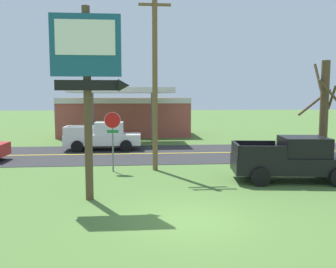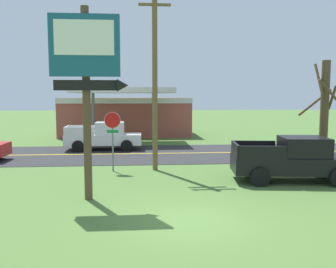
# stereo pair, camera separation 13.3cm
# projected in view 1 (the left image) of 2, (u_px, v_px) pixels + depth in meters

# --- Properties ---
(ground_plane) EXTENTS (180.00, 180.00, 0.00)m
(ground_plane) POSITION_uv_depth(u_px,v_px,m) (191.00, 221.00, 10.96)
(ground_plane) COLOR #4C7033
(road_asphalt) EXTENTS (140.00, 8.00, 0.02)m
(road_asphalt) POSITION_uv_depth(u_px,v_px,m) (161.00, 153.00, 23.84)
(road_asphalt) COLOR #2B2B2D
(road_asphalt) RESTS_ON ground
(road_centre_line) EXTENTS (126.00, 0.20, 0.01)m
(road_centre_line) POSITION_uv_depth(u_px,v_px,m) (161.00, 153.00, 23.84)
(road_centre_line) COLOR gold
(road_centre_line) RESTS_ON road_asphalt
(motel_sign) EXTENTS (2.69, 0.54, 6.82)m
(motel_sign) POSITION_uv_depth(u_px,v_px,m) (88.00, 70.00, 12.66)
(motel_sign) COLOR brown
(motel_sign) RESTS_ON ground
(stop_sign) EXTENTS (0.80, 0.08, 2.95)m
(stop_sign) POSITION_uv_depth(u_px,v_px,m) (113.00, 131.00, 17.99)
(stop_sign) COLOR slate
(stop_sign) RESTS_ON ground
(utility_pole) EXTENTS (1.76, 0.26, 9.45)m
(utility_pole) POSITION_uv_depth(u_px,v_px,m) (155.00, 70.00, 18.05)
(utility_pole) COLOR brown
(utility_pole) RESTS_ON ground
(bare_tree) EXTENTS (1.77, 1.65, 5.44)m
(bare_tree) POSITION_uv_depth(u_px,v_px,m) (324.00, 115.00, 17.77)
(bare_tree) COLOR brown
(bare_tree) RESTS_ON ground
(gas_station) EXTENTS (12.00, 11.50, 4.40)m
(gas_station) POSITION_uv_depth(u_px,v_px,m) (125.00, 115.00, 34.92)
(gas_station) COLOR #A84C42
(gas_station) RESTS_ON ground
(pickup_black_parked_on_lawn) EXTENTS (5.40, 2.71, 1.96)m
(pickup_black_parked_on_lawn) POSITION_uv_depth(u_px,v_px,m) (294.00, 159.00, 16.01)
(pickup_black_parked_on_lawn) COLOR black
(pickup_black_parked_on_lawn) RESTS_ON ground
(pickup_white_on_road) EXTENTS (5.20, 2.24, 1.96)m
(pickup_white_on_road) POSITION_uv_depth(u_px,v_px,m) (104.00, 136.00, 25.39)
(pickup_white_on_road) COLOR silver
(pickup_white_on_road) RESTS_ON ground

